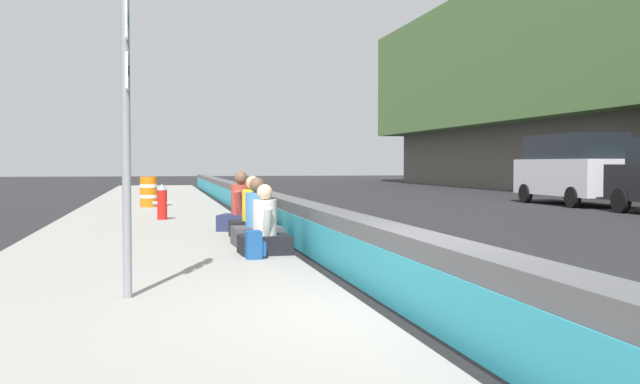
# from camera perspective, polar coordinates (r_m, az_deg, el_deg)

# --- Properties ---
(ground_plane) EXTENTS (160.00, 160.00, 0.00)m
(ground_plane) POSITION_cam_1_polar(r_m,az_deg,el_deg) (7.03, 8.12, -10.24)
(ground_plane) COLOR #232326
(ground_plane) RESTS_ON ground
(sidewalk_strip) EXTENTS (80.00, 4.40, 0.14)m
(sidewalk_strip) POSITION_cam_1_polar(r_m,az_deg,el_deg) (6.59, -14.39, -10.51)
(sidewalk_strip) COLOR gray
(sidewalk_strip) RESTS_ON ground_plane
(jersey_barrier) EXTENTS (76.00, 0.45, 0.85)m
(jersey_barrier) POSITION_cam_1_polar(r_m,az_deg,el_deg) (6.95, 8.11, -6.83)
(jersey_barrier) COLOR #545456
(jersey_barrier) RESTS_ON ground_plane
(route_sign_post) EXTENTS (0.44, 0.09, 3.60)m
(route_sign_post) POSITION_cam_1_polar(r_m,az_deg,el_deg) (7.75, -14.83, 7.48)
(route_sign_post) COLOR gray
(route_sign_post) RESTS_ON sidewalk_strip
(fire_hydrant) EXTENTS (0.26, 0.46, 0.88)m
(fire_hydrant) POSITION_cam_1_polar(r_m,az_deg,el_deg) (18.29, -12.18, -0.71)
(fire_hydrant) COLOR red
(fire_hydrant) RESTS_ON sidewalk_strip
(seated_person_foreground) EXTENTS (0.68, 0.79, 1.06)m
(seated_person_foreground) POSITION_cam_1_polar(r_m,az_deg,el_deg) (11.17, -4.32, -3.12)
(seated_person_foreground) COLOR black
(seated_person_foreground) RESTS_ON sidewalk_strip
(seated_person_middle) EXTENTS (0.73, 0.84, 1.14)m
(seated_person_middle) POSITION_cam_1_polar(r_m,az_deg,el_deg) (12.41, -4.92, -2.48)
(seated_person_middle) COLOR #424247
(seated_person_middle) RESTS_ON sidewalk_strip
(seated_person_rear) EXTENTS (0.73, 0.84, 1.14)m
(seated_person_rear) POSITION_cam_1_polar(r_m,az_deg,el_deg) (13.69, -5.26, -2.03)
(seated_person_rear) COLOR black
(seated_person_rear) RESTS_ON sidewalk_strip
(seated_person_far) EXTENTS (0.99, 1.07, 1.21)m
(seated_person_far) POSITION_cam_1_polar(r_m,az_deg,el_deg) (15.10, -6.15, -1.55)
(seated_person_far) COLOR #23284C
(seated_person_far) RESTS_ON sidewalk_strip
(backpack) EXTENTS (0.32, 0.28, 0.40)m
(backpack) POSITION_cam_1_polar(r_m,az_deg,el_deg) (10.66, -5.13, -4.13)
(backpack) COLOR navy
(backpack) RESTS_ON sidewalk_strip
(construction_barrel) EXTENTS (0.54, 0.54, 0.95)m
(construction_barrel) POSITION_cam_1_polar(r_m,az_deg,el_deg) (23.60, -13.19, 0.02)
(construction_barrel) COLOR orange
(construction_barrel) RESTS_ON sidewalk_strip
(parked_car_fourth) EXTENTS (5.10, 2.11, 2.56)m
(parked_car_fourth) POSITION_cam_1_polar(r_m,az_deg,el_deg) (28.07, 19.01, 1.80)
(parked_car_fourth) COLOR silver
(parked_car_fourth) RESTS_ON ground_plane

